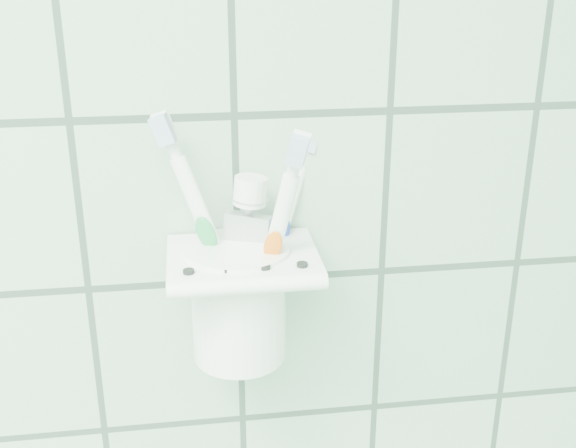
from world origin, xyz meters
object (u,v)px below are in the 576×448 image
Objects in this scene: toothbrush_pink at (251,227)px; cup at (238,298)px; toothbrush_blue at (245,239)px; toothbrush_orange at (248,228)px; toothpaste_tube at (236,249)px; holder_bracket at (243,262)px.

cup is at bearing -138.41° from toothbrush_pink.
toothbrush_blue reaches higher than cup.
cup is 0.06m from toothbrush_orange.
toothbrush_pink is at bearing 29.01° from cup.
cup is at bearing -69.91° from toothpaste_tube.
holder_bracket is 0.02m from toothpaste_tube.
toothbrush_blue reaches higher than holder_bracket.
toothbrush_blue is (0.00, 0.01, 0.02)m from holder_bracket.
toothbrush_pink is at bearing 52.71° from holder_bracket.
toothpaste_tube is at bearing 128.11° from toothbrush_blue.
toothbrush_orange is at bearing 72.33° from toothbrush_blue.
toothpaste_tube is (-0.01, 0.01, -0.01)m from toothbrush_blue.
toothbrush_blue is (0.01, 0.00, 0.05)m from cup.
holder_bracket and cup have the same top height.
toothbrush_orange reaches higher than holder_bracket.
holder_bracket is 0.03m from toothbrush_orange.
toothbrush_blue is at bearing 29.49° from cup.
cup is at bearing -111.54° from toothbrush_orange.
cup is 0.04m from toothpaste_tube.
toothpaste_tube is at bearing 102.73° from holder_bracket.
toothpaste_tube is (-0.00, 0.02, 0.00)m from holder_bracket.
cup is 0.48× the size of toothbrush_pink.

